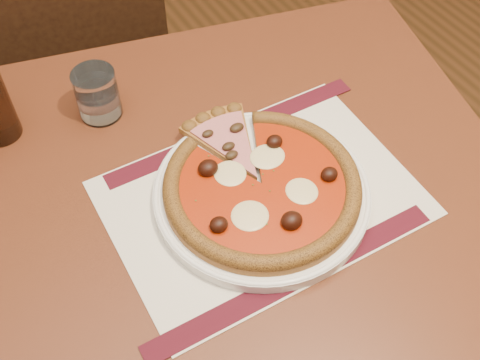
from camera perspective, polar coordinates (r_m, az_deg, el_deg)
name	(u,v)px	position (r m, az deg, el deg)	size (l,w,h in m)	color
table	(247,242)	(0.93, 0.63, -5.86)	(0.97, 0.97, 0.75)	brown
chair_far	(63,66)	(1.43, -16.42, 10.29)	(0.51, 0.51, 0.93)	black
placemat	(261,198)	(0.85, 2.05, -1.72)	(0.42, 0.30, 0.00)	beige
plate	(262,194)	(0.84, 2.07, -1.31)	(0.30, 0.30, 0.02)	white
pizza	(262,185)	(0.83, 2.11, -0.50)	(0.27, 0.27, 0.04)	olive
ham_slice	(232,144)	(0.88, -0.72, 3.39)	(0.11, 0.15, 0.02)	olive
water_glass	(97,94)	(0.96, -13.39, 7.93)	(0.07, 0.07, 0.08)	white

